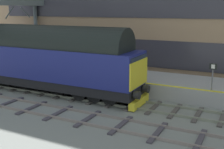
# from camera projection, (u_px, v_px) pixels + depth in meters

# --- Properties ---
(ground_plane) EXTENTS (140.00, 140.00, 0.00)m
(ground_plane) POSITION_uv_depth(u_px,v_px,m) (115.00, 102.00, 18.24)
(ground_plane) COLOR slate
(ground_plane) RESTS_ON ground
(track_main) EXTENTS (2.50, 60.00, 0.15)m
(track_main) POSITION_uv_depth(u_px,v_px,m) (115.00, 101.00, 18.23)
(track_main) COLOR gray
(track_main) RESTS_ON ground
(track_adjacent_west) EXTENTS (2.50, 60.00, 0.15)m
(track_adjacent_west) POSITION_uv_depth(u_px,v_px,m) (88.00, 118.00, 15.41)
(track_adjacent_west) COLOR gray
(track_adjacent_west) RESTS_ON ground
(station_platform) EXTENTS (4.00, 44.00, 1.01)m
(station_platform) POSITION_uv_depth(u_px,v_px,m) (136.00, 82.00, 21.26)
(station_platform) COLOR #9A9A99
(station_platform) RESTS_ON ground
(diesel_locomotive) EXTENTS (2.74, 17.90, 4.68)m
(diesel_locomotive) POSITION_uv_depth(u_px,v_px,m) (26.00, 55.00, 20.84)
(diesel_locomotive) COLOR black
(diesel_locomotive) RESTS_ON ground
(platform_number_sign) EXTENTS (0.10, 0.44, 1.63)m
(platform_number_sign) POSITION_uv_depth(u_px,v_px,m) (213.00, 72.00, 16.98)
(platform_number_sign) COLOR slate
(platform_number_sign) RESTS_ON station_platform
(waiting_passenger) EXTENTS (0.40, 0.50, 1.64)m
(waiting_passenger) POSITION_uv_depth(u_px,v_px,m) (113.00, 60.00, 21.70)
(waiting_passenger) COLOR #352A3E
(waiting_passenger) RESTS_ON station_platform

